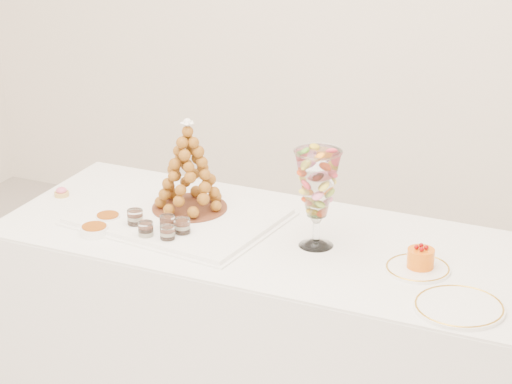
% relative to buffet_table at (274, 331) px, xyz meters
% --- Properties ---
extents(buffet_table, '(1.91, 0.76, 0.72)m').
position_rel_buffet_table_xyz_m(buffet_table, '(0.00, 0.00, 0.00)').
color(buffet_table, white).
rests_on(buffet_table, ground).
extents(lace_tray, '(0.71, 0.57, 0.02)m').
position_rel_buffet_table_xyz_m(lace_tray, '(-0.37, -0.00, 0.37)').
color(lace_tray, white).
rests_on(lace_tray, buffet_table).
extents(macaron_vase, '(0.15, 0.15, 0.33)m').
position_rel_buffet_table_xyz_m(macaron_vase, '(0.15, -0.00, 0.58)').
color(macaron_vase, white).
rests_on(macaron_vase, buffet_table).
extents(cake_plate, '(0.21, 0.21, 0.01)m').
position_rel_buffet_table_xyz_m(cake_plate, '(0.51, -0.04, 0.37)').
color(cake_plate, white).
rests_on(cake_plate, buffet_table).
extents(spare_plate, '(0.27, 0.27, 0.01)m').
position_rel_buffet_table_xyz_m(spare_plate, '(0.69, -0.24, 0.37)').
color(spare_plate, white).
rests_on(spare_plate, buffet_table).
extents(pink_tart, '(0.05, 0.05, 0.03)m').
position_rel_buffet_table_xyz_m(pink_tart, '(-0.87, 0.02, 0.38)').
color(pink_tart, tan).
rests_on(pink_tart, buffet_table).
extents(verrine_a, '(0.07, 0.07, 0.07)m').
position_rel_buffet_table_xyz_m(verrine_a, '(-0.46, -0.14, 0.40)').
color(verrine_a, white).
rests_on(verrine_a, buffet_table).
extents(verrine_b, '(0.06, 0.06, 0.07)m').
position_rel_buffet_table_xyz_m(verrine_b, '(-0.34, -0.13, 0.40)').
color(verrine_b, white).
rests_on(verrine_b, buffet_table).
extents(verrine_c, '(0.06, 0.06, 0.07)m').
position_rel_buffet_table_xyz_m(verrine_c, '(-0.28, -0.14, 0.40)').
color(verrine_c, white).
rests_on(verrine_c, buffet_table).
extents(verrine_d, '(0.06, 0.06, 0.07)m').
position_rel_buffet_table_xyz_m(verrine_d, '(-0.38, -0.20, 0.40)').
color(verrine_d, white).
rests_on(verrine_d, buffet_table).
extents(verrine_e, '(0.06, 0.06, 0.07)m').
position_rel_buffet_table_xyz_m(verrine_e, '(-0.30, -0.20, 0.40)').
color(verrine_e, white).
rests_on(verrine_e, buffet_table).
extents(ramekin_back, '(0.09, 0.09, 0.03)m').
position_rel_buffet_table_xyz_m(ramekin_back, '(-0.58, -0.12, 0.38)').
color(ramekin_back, white).
rests_on(ramekin_back, buffet_table).
extents(ramekin_front, '(0.09, 0.09, 0.03)m').
position_rel_buffet_table_xyz_m(ramekin_front, '(-0.57, -0.23, 0.38)').
color(ramekin_front, white).
rests_on(ramekin_front, buffet_table).
extents(croquembouche, '(0.27, 0.27, 0.33)m').
position_rel_buffet_table_xyz_m(croquembouche, '(-0.35, 0.06, 0.55)').
color(croquembouche, '#602E19').
rests_on(croquembouche, lace_tray).
extents(mousse_cake, '(0.09, 0.09, 0.08)m').
position_rel_buffet_table_xyz_m(mousse_cake, '(0.51, -0.03, 0.40)').
color(mousse_cake, orange).
rests_on(mousse_cake, cake_plate).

